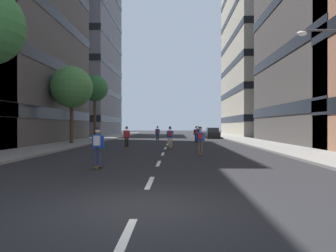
{
  "coord_description": "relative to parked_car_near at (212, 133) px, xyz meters",
  "views": [
    {
      "loc": [
        0.83,
        -6.97,
        1.86
      ],
      "look_at": [
        0.0,
        26.55,
        1.78
      ],
      "focal_mm": 33.0,
      "sensor_mm": 36.0,
      "label": 1
    }
  ],
  "objects": [
    {
      "name": "skater_0",
      "position": [
        -3.75,
        -25.39,
        0.32
      ],
      "size": [
        0.55,
        0.91,
        1.78
      ],
      "color": "brown",
      "rests_on": "ground_plane"
    },
    {
      "name": "ground_plane",
      "position": [
        -6.12,
        -11.92,
        -0.7
      ],
      "size": [
        154.07,
        154.07,
        0.0
      ],
      "primitive_type": "plane",
      "color": "black"
    },
    {
      "name": "building_right_far",
      "position": [
        13.37,
        13.99,
        14.29
      ],
      "size": [
        16.73,
        23.33,
        29.79
      ],
      "color": "#B2A893",
      "rests_on": "ground_plane"
    },
    {
      "name": "street_tree_mid",
      "position": [
        -15.37,
        -6.38,
        5.71
      ],
      "size": [
        3.24,
        3.24,
        7.96
      ],
      "color": "#4C3823",
      "rests_on": "sidewalk_left"
    },
    {
      "name": "sidewalk_right",
      "position": [
        3.13,
        -8.71,
        -0.63
      ],
      "size": [
        3.86,
        70.61,
        0.14
      ],
      "primitive_type": "cube",
      "color": "gray",
      "rests_on": "ground_plane"
    },
    {
      "name": "sidewalk_left",
      "position": [
        -15.37,
        -8.71,
        -0.63
      ],
      "size": [
        3.86,
        70.61,
        0.14
      ],
      "primitive_type": "cube",
      "color": "gray",
      "rests_on": "ground_plane"
    },
    {
      "name": "skater_6",
      "position": [
        -3.18,
        -13.2,
        0.32
      ],
      "size": [
        0.54,
        0.91,
        1.78
      ],
      "color": "brown",
      "rests_on": "ground_plane"
    },
    {
      "name": "building_left_far",
      "position": [
        -25.6,
        13.99,
        14.15
      ],
      "size": [
        16.73,
        19.17,
        29.51
      ],
      "color": "slate",
      "rests_on": "ground_plane"
    },
    {
      "name": "lane_markings",
      "position": [
        -6.12,
        -12.1,
        -0.7
      ],
      "size": [
        0.16,
        57.2,
        0.01
      ],
      "color": "silver",
      "rests_on": "ground_plane"
    },
    {
      "name": "skater_5",
      "position": [
        -9.26,
        -19.66,
        0.29
      ],
      "size": [
        0.55,
        0.92,
        1.78
      ],
      "color": "brown",
      "rests_on": "ground_plane"
    },
    {
      "name": "street_tree_far",
      "position": [
        -15.37,
        -14.95,
        4.83
      ],
      "size": [
        4.03,
        4.03,
        7.43
      ],
      "color": "#4C3823",
      "rests_on": "sidewalk_left"
    },
    {
      "name": "skater_4",
      "position": [
        -2.32,
        -4.31,
        0.32
      ],
      "size": [
        0.57,
        0.92,
        1.78
      ],
      "color": "brown",
      "rests_on": "ground_plane"
    },
    {
      "name": "skater_3",
      "position": [
        -7.38,
        -8.91,
        0.32
      ],
      "size": [
        0.53,
        0.9,
        1.78
      ],
      "color": "brown",
      "rests_on": "ground_plane"
    },
    {
      "name": "skater_2",
      "position": [
        -5.73,
        -19.78,
        0.32
      ],
      "size": [
        0.54,
        0.9,
        1.78
      ],
      "color": "brown",
      "rests_on": "ground_plane"
    },
    {
      "name": "streetlamp_right",
      "position": [
        2.38,
        -29.19,
        3.44
      ],
      "size": [
        2.13,
        0.3,
        6.5
      ],
      "color": "#3F3F44",
      "rests_on": "sidewalk_right"
    },
    {
      "name": "parked_car_near",
      "position": [
        0.0,
        0.0,
        0.0
      ],
      "size": [
        1.82,
        4.4,
        1.52
      ],
      "color": "black",
      "rests_on": "ground_plane"
    },
    {
      "name": "skater_1",
      "position": [
        -8.65,
        -31.35,
        0.32
      ],
      "size": [
        0.53,
        0.9,
        1.78
      ],
      "color": "brown",
      "rests_on": "ground_plane"
    }
  ]
}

